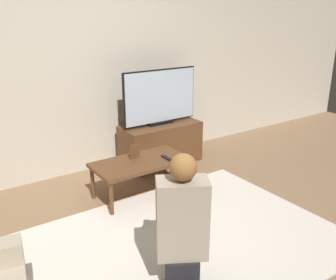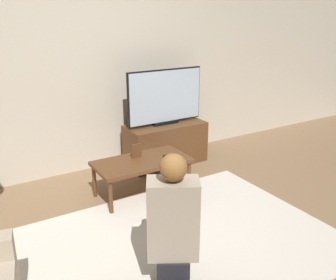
{
  "view_description": "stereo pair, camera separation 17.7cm",
  "coord_description": "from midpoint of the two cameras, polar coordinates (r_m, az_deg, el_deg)",
  "views": [
    {
      "loc": [
        -1.46,
        -2.12,
        1.84
      ],
      "look_at": [
        0.4,
        0.59,
        0.7
      ],
      "focal_mm": 40.0,
      "sensor_mm": 36.0,
      "label": 1
    },
    {
      "loc": [
        -1.31,
        -2.21,
        1.84
      ],
      "look_at": [
        0.4,
        0.59,
        0.7
      ],
      "focal_mm": 40.0,
      "sensor_mm": 36.0,
      "label": 2
    }
  ],
  "objects": [
    {
      "name": "picture_frame",
      "position": [
        3.89,
        -3.53,
        -1.68
      ],
      "size": [
        0.11,
        0.01,
        0.15
      ],
      "color": "brown",
      "rests_on": "coffee_table"
    },
    {
      "name": "tv",
      "position": [
        4.53,
        0.69,
        6.58
      ],
      "size": [
        1.0,
        0.08,
        0.67
      ],
      "color": "black",
      "rests_on": "tv_stand"
    },
    {
      "name": "coffee_table",
      "position": [
        3.86,
        -2.68,
        -3.66
      ],
      "size": [
        0.97,
        0.51,
        0.38
      ],
      "color": "brown",
      "rests_on": "ground_plane"
    },
    {
      "name": "ground_plane",
      "position": [
        3.16,
        1.02,
        -16.44
      ],
      "size": [
        10.0,
        10.0,
        0.0
      ],
      "primitive_type": "plane",
      "color": "#896B4C"
    },
    {
      "name": "wall_back",
      "position": [
        4.36,
        -12.86,
        11.59
      ],
      "size": [
        10.0,
        0.06,
        2.6
      ],
      "color": "beige",
      "rests_on": "ground_plane"
    },
    {
      "name": "remote",
      "position": [
        3.88,
        1.33,
        -2.74
      ],
      "size": [
        0.04,
        0.15,
        0.02
      ],
      "color": "black",
      "rests_on": "coffee_table"
    },
    {
      "name": "person_kneeling",
      "position": [
        2.53,
        2.82,
        -13.16
      ],
      "size": [
        0.61,
        0.82,
        0.99
      ],
      "rotation": [
        0.0,
        0.0,
        2.62
      ],
      "color": "#232328",
      "rests_on": "rug"
    },
    {
      "name": "tv_stand",
      "position": [
        4.69,
        0.69,
        -0.56
      ],
      "size": [
        0.99,
        0.44,
        0.51
      ],
      "color": "brown",
      "rests_on": "ground_plane"
    },
    {
      "name": "rug",
      "position": [
        3.16,
        1.02,
        -16.32
      ],
      "size": [
        2.89,
        1.88,
        0.02
      ],
      "color": "silver",
      "rests_on": "ground_plane"
    }
  ]
}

